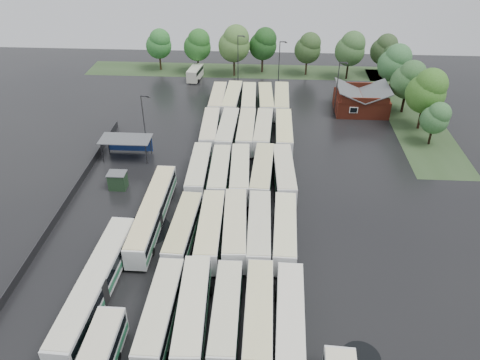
{
  "coord_description": "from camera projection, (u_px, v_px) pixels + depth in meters",
  "views": [
    {
      "loc": [
        5.49,
        -44.39,
        38.68
      ],
      "look_at": [
        2.0,
        12.0,
        2.5
      ],
      "focal_mm": 35.0,
      "sensor_mm": 36.0,
      "label": 1
    }
  ],
  "objects": [
    {
      "name": "ground",
      "position": [
        218.0,
        248.0,
        58.46
      ],
      "size": [
        160.0,
        160.0,
        0.0
      ],
      "primitive_type": "plane",
      "color": "black",
      "rests_on": "ground"
    },
    {
      "name": "brick_building",
      "position": [
        361.0,
        103.0,
        92.15
      ],
      "size": [
        10.07,
        8.6,
        5.39
      ],
      "color": "maroon",
      "rests_on": "ground"
    },
    {
      "name": "wash_shed",
      "position": [
        127.0,
        141.0,
        76.25
      ],
      "size": [
        8.2,
        4.2,
        3.58
      ],
      "color": "#2D2D30",
      "rests_on": "ground"
    },
    {
      "name": "utility_hut",
      "position": [
        118.0,
        180.0,
        69.18
      ],
      "size": [
        2.7,
        2.2,
        2.62
      ],
      "color": "#18301A",
      "rests_on": "ground"
    },
    {
      "name": "grass_strip_north",
      "position": [
        253.0,
        71.0,
        112.82
      ],
      "size": [
        80.0,
        10.0,
        0.01
      ],
      "primitive_type": "cube",
      "color": "#2A4120",
      "rests_on": "ground"
    },
    {
      "name": "grass_strip_east",
      "position": [
        410.0,
        112.0,
        92.66
      ],
      "size": [
        10.0,
        50.0,
        0.01
      ],
      "primitive_type": "cube",
      "color": "#2A4120",
      "rests_on": "ground"
    },
    {
      "name": "west_fence",
      "position": [
        68.0,
        201.0,
        66.01
      ],
      "size": [
        0.1,
        50.0,
        1.2
      ],
      "primitive_type": "cube",
      "color": "#2D2D30",
      "rests_on": "ground"
    },
    {
      "name": "bus_r1c0",
      "position": [
        161.0,
        312.0,
        47.18
      ],
      "size": [
        2.84,
        12.9,
        3.59
      ],
      "rotation": [
        0.0,
        0.0,
        -0.01
      ],
      "color": "silver",
      "rests_on": "ground"
    },
    {
      "name": "bus_r1c1",
      "position": [
        193.0,
        312.0,
        47.18
      ],
      "size": [
        3.46,
        13.41,
        3.7
      ],
      "rotation": [
        0.0,
        0.0,
        0.05
      ],
      "color": "silver",
      "rests_on": "ground"
    },
    {
      "name": "bus_r1c2",
      "position": [
        226.0,
        314.0,
        47.07
      ],
      "size": [
        2.81,
        12.63,
        3.51
      ],
      "rotation": [
        0.0,
        0.0,
        0.01
      ],
      "color": "silver",
      "rests_on": "ground"
    },
    {
      "name": "bus_r1c3",
      "position": [
        259.0,
        315.0,
        46.81
      ],
      "size": [
        2.82,
        13.11,
        3.65
      ],
      "rotation": [
        0.0,
        0.0,
        -0.0
      ],
      "color": "silver",
      "rests_on": "ground"
    },
    {
      "name": "bus_r1c4",
      "position": [
        290.0,
        319.0,
        46.48
      ],
      "size": [
        3.11,
        13.06,
        3.62
      ],
      "rotation": [
        0.0,
        0.0,
        -0.03
      ],
      "color": "silver",
      "rests_on": "ground"
    },
    {
      "name": "bus_r2c0",
      "position": [
        183.0,
        229.0,
        58.47
      ],
      "size": [
        3.22,
        12.72,
        3.51
      ],
      "rotation": [
        0.0,
        0.0,
        -0.04
      ],
      "color": "silver",
      "rests_on": "ground"
    },
    {
      "name": "bus_r2c1",
      "position": [
        210.0,
        230.0,
        58.28
      ],
      "size": [
        3.12,
        13.28,
        3.68
      ],
      "rotation": [
        0.0,
        0.0,
        0.02
      ],
      "color": "silver",
      "rests_on": "ground"
    },
    {
      "name": "bus_r2c2",
      "position": [
        235.0,
        228.0,
        58.49
      ],
      "size": [
        3.45,
        13.4,
        3.7
      ],
      "rotation": [
        0.0,
        0.0,
        0.05
      ],
      "color": "silver",
      "rests_on": "ground"
    },
    {
      "name": "bus_r2c3",
      "position": [
        259.0,
        230.0,
        58.19
      ],
      "size": [
        2.96,
        13.26,
        3.68
      ],
      "rotation": [
        0.0,
        0.0,
        0.01
      ],
      "color": "silver",
      "rests_on": "ground"
    },
    {
      "name": "bus_r2c4",
      "position": [
        285.0,
        232.0,
        58.02
      ],
      "size": [
        3.12,
        13.06,
        3.62
      ],
      "rotation": [
        0.0,
        0.0,
        -0.03
      ],
      "color": "silver",
      "rests_on": "ground"
    },
    {
      "name": "bus_r3c0",
      "position": [
        199.0,
        171.0,
        70.14
      ],
      "size": [
        3.0,
        12.91,
        3.58
      ],
      "rotation": [
        0.0,
        0.0,
        0.02
      ],
      "color": "silver",
      "rests_on": "ground"
    },
    {
      "name": "bus_r3c1",
      "position": [
        220.0,
        173.0,
        69.7
      ],
      "size": [
        2.94,
        12.67,
        3.51
      ],
      "rotation": [
        0.0,
        0.0,
        0.02
      ],
      "color": "silver",
      "rests_on": "ground"
    },
    {
      "name": "bus_r3c2",
      "position": [
        240.0,
        173.0,
        69.71
      ],
      "size": [
        3.21,
        13.02,
        3.6
      ],
      "rotation": [
        0.0,
        0.0,
        0.04
      ],
      "color": "silver",
      "rests_on": "ground"
    },
    {
      "name": "bus_r3c3",
      "position": [
        262.0,
        173.0,
        69.55
      ],
      "size": [
        3.46,
        13.44,
        3.71
      ],
      "rotation": [
        0.0,
        0.0,
        -0.05
      ],
      "color": "silver",
      "rests_on": "ground"
    },
    {
      "name": "bus_r3c4",
      "position": [
        284.0,
        174.0,
        69.41
      ],
      "size": [
        3.42,
        13.27,
        3.66
      ],
      "rotation": [
        0.0,
        0.0,
        0.05
      ],
      "color": "silver",
      "rests_on": "ground"
    },
    {
      "name": "bus_r4c0",
      "position": [
        210.0,
        130.0,
        81.6
      ],
      "size": [
        3.25,
        13.04,
        3.6
      ],
      "rotation": [
        0.0,
        0.0,
        0.04
      ],
      "color": "silver",
      "rests_on": "ground"
    },
    {
      "name": "bus_r4c1",
      "position": [
        228.0,
        131.0,
        81.1
      ],
      "size": [
        3.18,
        13.44,
        3.72
      ],
      "rotation": [
        0.0,
        0.0,
        -0.03
      ],
      "color": "silver",
      "rests_on": "ground"
    },
    {
      "name": "bus_r4c2",
      "position": [
        246.0,
        131.0,
        81.18
      ],
      "size": [
        2.94,
        13.23,
        3.68
      ],
      "rotation": [
        0.0,
        0.0,
        -0.01
      ],
      "color": "silver",
      "rests_on": "ground"
    },
    {
      "name": "bus_r4c3",
      "position": [
        263.0,
        132.0,
        81.13
      ],
      "size": [
        3.28,
        13.2,
        3.65
      ],
      "rotation": [
        0.0,
        0.0,
        -0.04
      ],
      "color": "silver",
      "rests_on": "ground"
    },
    {
      "name": "bus_r4c4",
      "position": [
        284.0,
        133.0,
        80.76
      ],
      "size": [
        2.84,
        13.28,
        3.7
      ],
      "rotation": [
        0.0,
        0.0,
        0.0
      ],
      "color": "silver",
      "rests_on": "ground"
    },
    {
      "name": "bus_r5c0",
      "position": [
        218.0,
        100.0,
        92.85
      ],
      "size": [
        2.81,
        12.74,
        3.54
      ],
      "rotation": [
        0.0,
        0.0,
        0.01
      ],
      "color": "silver",
      "rests_on": "ground"
    },
    {
      "name": "bus_r5c1",
      "position": [
        232.0,
        100.0,
        92.66
      ],
      "size": [
        3.3,
        13.44,
        3.72
      ],
      "rotation": [
        0.0,
        0.0,
        -0.04
      ],
      "color": "silver",
      "rests_on": "ground"
    },
    {
      "name": "bus_r5c2",
      "position": [
        249.0,
        101.0,
        92.61
      ],
      "size": [
        3.01,
        12.85,
        3.56
      ],
      "rotation": [
        0.0,
        0.0,
        0.02
      ],
      "color": "silver",
      "rests_on": "ground"
    },
    {
      "name": "bus_r5c3",
      "position": [
        266.0,
        101.0,
        92.57
      ],
      "size": [
        3.34,
        12.92,
        3.56
      ],
      "rotation": [
        0.0,
        0.0,
        0.05
      ],
      "color": "silver",
      "rests_on": "ground"
    },
    {
      "name": "bus_r5c4",
      "position": [
        281.0,
        101.0,
        92.29
      ],
      "size": [
        3.01,
        13.28,
        3.69
      ],
      "rotation": [
        0.0,
        0.0,
        -0.01
      ],
      "color": "silver",
      "rests_on": "ground"
    },
    {
      "name": "artic_bus_west_b",
      "position": [
        153.0,
        212.0,
        61.47
      ],
      "size": [
        2.86,
        19.03,
        3.53
      ],
      "rotation": [
        0.0,
        0.0,
        -0.01
      ],
      "color": "silver",
      "rests_on": "ground"
    },
    {
      "name": "artic_bus_west_c",
      "position": [
        96.0,
        285.0,
        50.29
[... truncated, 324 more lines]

